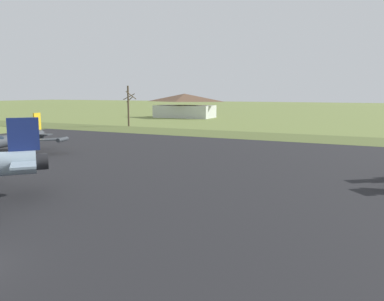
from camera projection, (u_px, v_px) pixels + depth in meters
asphalt_apron at (169, 182)px, 32.45m from camera, size 91.57×61.54×0.05m
grass_verge_strip at (277, 137)px, 65.13m from camera, size 151.57×12.00×0.06m
jet_fighter_front_left at (11, 140)px, 45.28m from camera, size 11.06×13.72×4.77m
bare_tree_far_left at (129, 105)px, 85.49m from camera, size 3.55×3.55×8.86m
visitor_building at (185, 106)px, 115.59m from camera, size 18.26×9.90×7.07m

